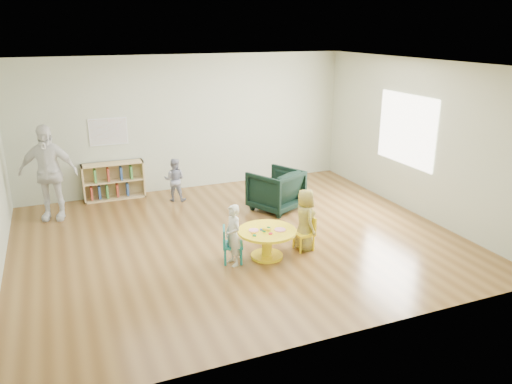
% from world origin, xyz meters
% --- Properties ---
extents(room, '(7.10, 7.00, 2.80)m').
position_xyz_m(room, '(0.01, 0.00, 1.89)').
color(room, brown).
rests_on(room, ground).
extents(activity_table, '(0.88, 0.88, 0.48)m').
position_xyz_m(activity_table, '(0.18, -0.82, 0.31)').
color(activity_table, yellow).
rests_on(activity_table, ground).
extents(kid_chair_left, '(0.37, 0.37, 0.55)m').
position_xyz_m(kid_chair_left, '(-0.39, -0.77, 0.29)').
color(kid_chair_left, '#167974').
rests_on(kid_chair_left, ground).
extents(kid_chair_right, '(0.30, 0.30, 0.54)m').
position_xyz_m(kid_chair_right, '(0.86, -0.78, 0.29)').
color(kid_chair_right, yellow).
rests_on(kid_chair_right, ground).
extents(bookshelf, '(1.20, 0.30, 0.75)m').
position_xyz_m(bookshelf, '(-1.61, 2.86, 0.37)').
color(bookshelf, tan).
rests_on(bookshelf, ground).
extents(alphabet_poster, '(0.74, 0.01, 0.54)m').
position_xyz_m(alphabet_poster, '(-1.60, 2.98, 1.35)').
color(alphabet_poster, white).
rests_on(alphabet_poster, ground).
extents(armchair, '(1.12, 1.14, 0.78)m').
position_xyz_m(armchair, '(1.16, 1.02, 0.39)').
color(armchair, black).
rests_on(armchair, ground).
extents(child_left, '(0.26, 0.36, 0.92)m').
position_xyz_m(child_left, '(-0.37, -0.85, 0.46)').
color(child_left, silver).
rests_on(child_left, ground).
extents(child_right, '(0.34, 0.50, 0.98)m').
position_xyz_m(child_right, '(0.85, -0.76, 0.49)').
color(child_right, yellow).
rests_on(child_right, ground).
extents(toddler, '(0.52, 0.48, 0.87)m').
position_xyz_m(toddler, '(-0.49, 2.25, 0.43)').
color(toddler, '#1B2545').
rests_on(toddler, ground).
extents(adult_caretaker, '(1.09, 0.69, 1.73)m').
position_xyz_m(adult_caretaker, '(-2.78, 2.13, 0.86)').
color(adult_caretaker, white).
rests_on(adult_caretaker, ground).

